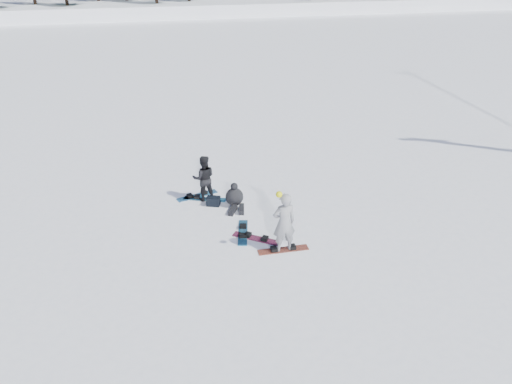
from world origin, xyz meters
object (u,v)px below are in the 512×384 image
(snowboard_loose_b, at_px, (256,238))
(snowboard_loose_c, at_px, (197,196))
(snowboarder_man, at_px, (204,178))
(snowboard_loose_a, at_px, (243,233))
(seated_rider, at_px, (235,198))
(gear_bag, at_px, (213,201))
(snowboarder_woman, at_px, (284,223))

(snowboard_loose_b, relative_size, snowboard_loose_c, 1.00)
(snowboarder_man, xyz_separation_m, snowboard_loose_a, (0.83, -2.52, -0.80))
(snowboarder_man, height_order, snowboard_loose_c, snowboarder_man)
(snowboard_loose_c, bearing_deg, snowboarder_man, -71.82)
(seated_rider, height_order, snowboard_loose_b, seated_rider)
(snowboarder_man, bearing_deg, snowboard_loose_a, 112.25)
(snowboard_loose_a, bearing_deg, gear_bag, 29.76)
(snowboard_loose_b, xyz_separation_m, snowboard_loose_c, (-1.39, 3.27, 0.00))
(snowboarder_man, relative_size, snowboard_loose_c, 1.09)
(snowboarder_woman, distance_m, snowboard_loose_c, 4.63)
(snowboarder_man, xyz_separation_m, gear_bag, (0.23, -0.50, -0.67))
(snowboarder_woman, bearing_deg, gear_bag, -69.35)
(snowboard_loose_b, distance_m, snowboard_loose_c, 3.56)
(gear_bag, xyz_separation_m, snowboard_loose_a, (0.61, -2.03, -0.14))
(seated_rider, bearing_deg, snowboard_loose_a, -73.47)
(gear_bag, bearing_deg, snowboarder_man, 114.49)
(snowboard_loose_a, bearing_deg, snowboard_loose_c, 33.63)
(snowboard_loose_b, height_order, snowboard_loose_c, same)
(snowboard_loose_b, bearing_deg, gear_bag, 146.39)
(snowboarder_woman, xyz_separation_m, snowboard_loose_b, (-0.63, 0.79, -0.93))
(seated_rider, xyz_separation_m, gear_bag, (-0.70, 0.25, -0.18))
(snowboarder_man, relative_size, seated_rider, 1.49)
(snowboard_loose_c, bearing_deg, gear_bag, -78.58)
(snowboarder_man, relative_size, gear_bag, 3.64)
(snowboarder_woman, bearing_deg, seated_rider, -78.98)
(gear_bag, height_order, snowboard_loose_b, gear_bag)
(snowboard_loose_b, bearing_deg, snowboarder_man, 147.04)
(snowboard_loose_c, xyz_separation_m, snowboard_loose_a, (1.06, -2.84, 0.00))
(snowboarder_woman, relative_size, snowboard_loose_a, 1.34)
(snowboard_loose_b, relative_size, snowboard_loose_a, 1.00)
(snowboarder_man, xyz_separation_m, snowboard_loose_b, (1.16, -2.96, -0.80))
(seated_rider, relative_size, gear_bag, 2.44)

